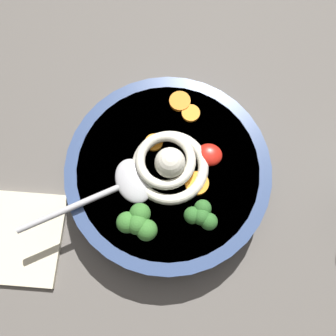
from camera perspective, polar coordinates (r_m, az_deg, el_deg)
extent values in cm
cube|color=#5B5651|center=(49.82, 3.16, -4.53)|extent=(106.77, 106.77, 3.27)
cylinder|color=#334775|center=(46.05, 0.00, -0.97)|extent=(26.67, 26.67, 5.35)
cylinder|color=olive|center=(45.85, 0.00, -0.90)|extent=(23.47, 23.47, 4.92)
torus|color=silver|center=(42.82, 0.33, 0.17)|extent=(9.77, 9.77, 1.35)
torus|color=silver|center=(41.96, -0.41, 1.30)|extent=(10.46, 10.46, 1.21)
sphere|color=silver|center=(41.15, 0.34, 0.89)|extent=(3.79, 3.79, 3.79)
ellipsoid|color=#B7B7BC|center=(42.41, -5.77, -2.15)|extent=(7.04, 7.44, 1.60)
cylinder|color=#B7B7BC|center=(42.98, -15.06, -6.04)|extent=(12.77, 9.22, 0.80)
ellipsoid|color=red|center=(43.57, 6.93, 2.22)|extent=(3.33, 3.00, 1.50)
cylinder|color=#7A9E60|center=(41.39, -4.89, -9.71)|extent=(1.28, 1.28, 1.37)
sphere|color=#38752D|center=(39.47, -5.12, -9.35)|extent=(2.51, 2.51, 2.51)
sphere|color=#38752D|center=(39.85, -6.87, -9.03)|extent=(2.51, 2.51, 2.51)
sphere|color=#38752D|center=(39.42, -3.61, -10.34)|extent=(2.51, 2.51, 2.51)
sphere|color=#38752D|center=(39.81, -4.72, -7.63)|extent=(2.51, 2.51, 2.51)
cylinder|color=#7A9E60|center=(41.67, 5.42, -8.46)|extent=(1.06, 1.06, 1.13)
sphere|color=#2D6628|center=(40.09, 5.63, -8.12)|extent=(2.07, 2.07, 2.07)
sphere|color=#2D6628|center=(40.22, 4.13, -7.91)|extent=(2.07, 2.07, 2.07)
sphere|color=#2D6628|center=(40.19, 6.87, -8.89)|extent=(2.07, 2.07, 2.07)
sphere|color=#2D6628|center=(40.42, 5.84, -6.73)|extent=(2.07, 2.07, 2.07)
cylinder|color=orange|center=(42.70, 4.85, -2.56)|extent=(2.99, 2.99, 0.77)
cylinder|color=orange|center=(46.19, 3.84, 9.16)|extent=(2.45, 2.45, 0.45)
cylinder|color=orange|center=(44.42, -2.39, 4.30)|extent=(2.34, 2.34, 0.48)
cylinder|color=orange|center=(46.85, 2.00, 11.11)|extent=(2.87, 2.87, 0.56)
cube|color=beige|center=(51.87, -26.06, -10.20)|extent=(17.41, 13.98, 0.80)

